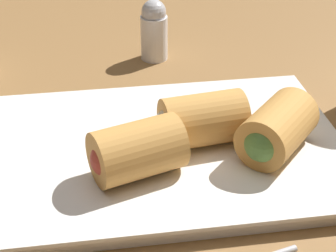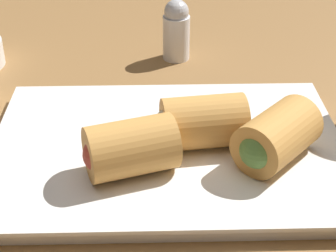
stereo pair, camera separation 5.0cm
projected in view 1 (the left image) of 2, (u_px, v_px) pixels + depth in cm
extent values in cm
cube|color=olive|center=(133.00, 161.00, 50.29)|extent=(180.00, 140.00, 2.00)
cube|color=white|center=(168.00, 152.00, 48.69)|extent=(29.21, 20.97, 1.20)
cube|color=white|center=(168.00, 145.00, 48.29)|extent=(30.38, 21.81, 0.30)
cylinder|color=#D19347|center=(143.00, 150.00, 43.46)|extent=(7.97, 6.42, 4.50)
sphere|color=#B23D2D|center=(109.00, 159.00, 42.40)|extent=(2.93, 2.93, 2.93)
cylinder|color=#D19347|center=(278.00, 128.00, 46.10)|extent=(8.01, 8.13, 4.50)
sphere|color=#56843D|center=(263.00, 144.00, 44.15)|extent=(2.93, 2.93, 2.93)
cylinder|color=#D19347|center=(203.00, 120.00, 47.28)|extent=(7.44, 5.35, 4.50)
sphere|color=beige|center=(172.00, 124.00, 46.62)|extent=(2.93, 2.93, 2.93)
cylinder|color=silver|center=(154.00, 38.00, 65.11)|extent=(3.14, 3.14, 5.17)
sphere|color=#B7B7BC|center=(154.00, 12.00, 63.46)|extent=(2.82, 2.82, 2.82)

